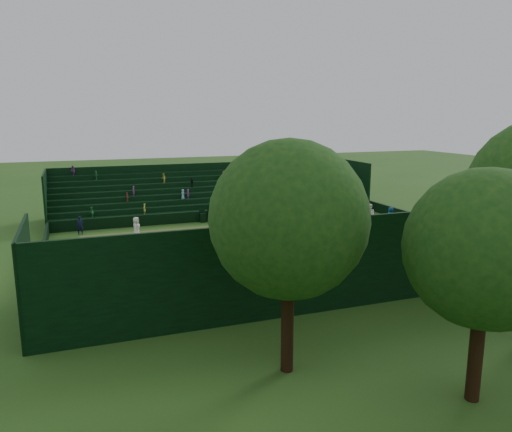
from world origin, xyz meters
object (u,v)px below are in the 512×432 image
(player_near_west, at_px, (136,228))
(player_far_east, at_px, (331,233))
(umpire_chair, at_px, (237,210))
(player_far_west, at_px, (370,215))
(tennis_net, at_px, (256,234))
(player_near_east, at_px, (215,244))

(player_near_west, bearing_deg, player_far_east, -97.34)
(umpire_chair, height_order, player_far_west, umpire_chair)
(tennis_net, height_order, umpire_chair, umpire_chair)
(umpire_chair, height_order, player_near_east, umpire_chair)
(umpire_chair, height_order, player_near_west, umpire_chair)
(tennis_net, distance_m, player_near_east, 5.76)
(player_near_east, distance_m, player_far_east, 9.42)
(umpire_chair, relative_size, player_near_west, 1.60)
(player_near_west, xyz_separation_m, player_near_east, (7.23, 4.57, 0.05))
(tennis_net, height_order, player_near_west, player_near_west)
(player_far_west, relative_size, player_far_east, 1.07)
(umpire_chair, distance_m, player_far_west, 12.28)
(umpire_chair, bearing_deg, player_near_east, -25.86)
(tennis_net, xyz_separation_m, player_near_east, (3.62, -4.46, 0.46))
(player_near_west, height_order, player_far_west, player_far_west)
(player_far_west, bearing_deg, player_near_west, -103.54)
(player_near_west, relative_size, player_far_west, 0.94)
(umpire_chair, bearing_deg, tennis_net, -4.33)
(player_far_east, bearing_deg, player_near_west, -118.72)
(umpire_chair, distance_m, player_far_east, 11.00)
(umpire_chair, height_order, player_far_east, umpire_chair)
(tennis_net, height_order, player_far_west, player_far_west)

